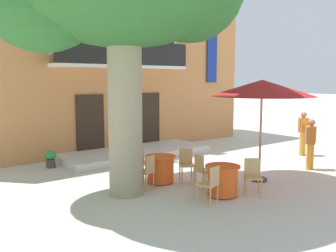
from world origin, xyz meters
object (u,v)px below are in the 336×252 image
Objects in this scene: cafe_chair_near_tree_1 at (211,182)px; cafe_umbrella at (262,88)px; pedestrian_by_tree at (311,141)px; cafe_chair_near_tree_0 at (202,169)px; cafe_chair_near_tree_2 at (253,174)px; cafe_table_near_tree at (223,180)px; pedestrian_near_entrance at (303,131)px; cafe_table_middle at (160,169)px; cafe_chair_middle_0 at (147,170)px; cafe_chair_middle_2 at (143,160)px; ground_planter_left at (51,158)px; cafe_chair_middle_1 at (186,162)px.

cafe_umbrella is (2.51, 0.62, 2.08)m from cafe_chair_near_tree_1.
cafe_umbrella is 2.89m from pedestrian_by_tree.
cafe_chair_near_tree_2 is (0.62, -1.17, 0.00)m from cafe_chair_near_tree_0.
pedestrian_near_entrance is (5.91, 1.60, 0.55)m from cafe_table_near_tree.
pedestrian_near_entrance is (5.28, 2.01, 0.41)m from cafe_chair_near_tree_2.
pedestrian_by_tree is (4.84, 0.49, 0.39)m from cafe_chair_near_tree_1.
cafe_table_middle is 0.53× the size of pedestrian_by_tree.
cafe_umbrella is (1.81, 0.32, 2.22)m from cafe_table_near_tree.
cafe_chair_near_tree_2 is at bearing -62.19° from cafe_chair_near_tree_0.
pedestrian_near_entrance is (7.13, 0.06, 0.41)m from cafe_chair_middle_0.
cafe_chair_middle_2 is at bearing 136.91° from cafe_umbrella.
pedestrian_by_tree reaches higher than cafe_chair_near_tree_0.
cafe_chair_middle_0 is 3.87m from cafe_umbrella.
cafe_chair_middle_2 is 3.33m from ground_planter_left.
cafe_chair_middle_2 reaches higher than cafe_table_near_tree.
cafe_chair_middle_0 is 0.55× the size of pedestrian_near_entrance.
cafe_chair_near_tree_0 is at bearing -70.73° from cafe_chair_middle_2.
cafe_chair_middle_2 is at bearing -58.76° from ground_planter_left.
pedestrian_by_tree reaches higher than ground_planter_left.
cafe_umbrella is 4.61m from pedestrian_near_entrance.
cafe_umbrella is at bearing 176.91° from pedestrian_by_tree.
cafe_chair_near_tree_0 is 1.25m from cafe_table_middle.
cafe_chair_middle_2 is at bearing 103.66° from cafe_table_near_tree.
cafe_table_middle is (-0.55, 1.11, -0.14)m from cafe_chair_near_tree_0.
cafe_umbrella is (1.18, 0.74, 2.08)m from cafe_chair_near_tree_2.
pedestrian_by_tree is (4.78, -2.42, 0.39)m from cafe_chair_middle_2.
ground_planter_left is (-2.51, 3.88, -0.21)m from cafe_chair_middle_1.
pedestrian_near_entrance is at bearing 8.13° from cafe_chair_near_tree_0.
cafe_chair_near_tree_2 is 5.67m from pedestrian_near_entrance.
cafe_table_near_tree reaches higher than ground_planter_left.
pedestrian_by_tree reaches higher than cafe_chair_middle_0.
cafe_chair_middle_1 is (0.14, 0.82, 0.00)m from cafe_chair_near_tree_0.
cafe_table_near_tree is at bearing -51.71° from cafe_chair_middle_0.
cafe_chair_near_tree_0 is at bearing 117.81° from cafe_chair_near_tree_2.
cafe_chair_middle_1 is 4.24m from pedestrian_by_tree.
cafe_chair_near_tree_2 is 2.04m from cafe_chair_middle_1.
cafe_chair_near_tree_0 and cafe_chair_middle_2 have the same top height.
cafe_chair_middle_0 is 4.08m from ground_planter_left.
cafe_table_near_tree is at bearing -73.99° from cafe_table_middle.
pedestrian_near_entrance reaches higher than cafe_chair_near_tree_1.
cafe_table_near_tree is 6.15m from pedestrian_near_entrance.
cafe_chair_near_tree_2 is at bearing -33.25° from cafe_table_near_tree.
cafe_table_near_tree is 0.95× the size of cafe_chair_near_tree_1.
pedestrian_by_tree is (5.36, -1.34, 0.39)m from cafe_chair_middle_0.
pedestrian_near_entrance reaches higher than cafe_table_near_tree.
cafe_chair_near_tree_2 is 0.55× the size of pedestrian_near_entrance.
cafe_chair_middle_1 is 4.63m from ground_planter_left.
pedestrian_by_tree is at bearing 5.83° from cafe_chair_near_tree_1.
cafe_table_near_tree is 4.19m from pedestrian_by_tree.
cafe_table_middle is 0.77m from cafe_chair_middle_1.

